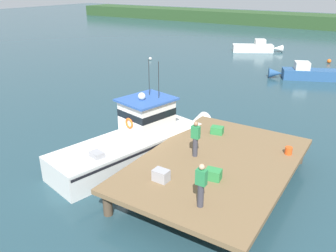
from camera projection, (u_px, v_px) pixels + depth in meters
ground_plane at (129, 158)px, 17.71m from camera, size 200.00×200.00×0.00m
dock at (217, 164)px, 14.93m from camera, size 6.00×9.00×1.20m
main_fishing_boat at (138, 139)px, 17.42m from camera, size 4.31×9.96×4.80m
crate_single_far at (213, 174)px, 13.45m from camera, size 0.65×0.52×0.42m
crate_single_by_cleat at (161, 175)px, 13.35m from camera, size 0.61×0.46×0.46m
crate_stack_mid_dock at (217, 130)px, 17.51m from camera, size 0.67×0.54×0.37m
bait_bucket at (289, 151)px, 15.43m from camera, size 0.32×0.32×0.34m
deckhand_by_the_boat at (201, 185)px, 11.58m from camera, size 0.36×0.22×1.63m
deckhand_further_back at (195, 138)px, 15.00m from camera, size 0.36×0.22×1.63m
moored_boat_outer_mooring at (256, 48)px, 44.14m from camera, size 6.07×4.04×1.58m
moored_boat_off_the_point at (306, 73)px, 31.80m from camera, size 6.21×3.61×1.59m
mooring_buoy_inshore at (329, 61)px, 38.20m from camera, size 0.44×0.44×0.44m
mooring_buoy_outer at (150, 59)px, 39.64m from camera, size 0.34×0.34×0.34m
far_shoreline at (333, 22)px, 65.63m from camera, size 120.00×8.00×2.40m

